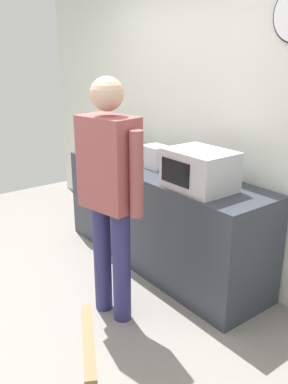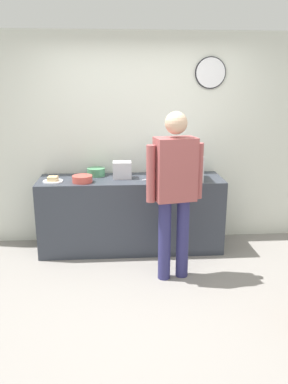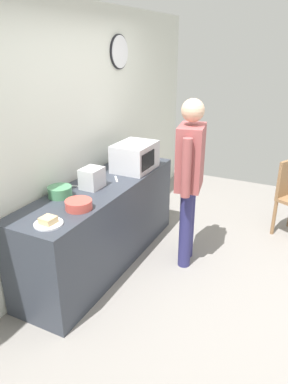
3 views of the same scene
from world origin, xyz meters
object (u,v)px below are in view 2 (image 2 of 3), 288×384
at_px(sandwich_plate, 53,180).
at_px(fork_utensil, 148,179).
at_px(toaster, 122,170).
at_px(microwave, 179,167).
at_px(salad_bowl, 96,172).
at_px(cereal_bowl, 82,179).
at_px(person_standing, 175,185).
at_px(spoon_utensil, 117,174).

distance_m(sandwich_plate, fork_utensil, 1.11).
xyz_separation_m(toaster, fork_utensil, (0.30, -0.09, -0.10)).
bearing_deg(sandwich_plate, fork_utensil, 2.02).
relative_size(microwave, toaster, 2.27).
height_order(salad_bowl, cereal_bowl, salad_bowl).
height_order(cereal_bowl, toaster, toaster).
height_order(microwave, person_standing, person_standing).
xyz_separation_m(microwave, sandwich_plate, (-1.48, -0.01, -0.13)).
relative_size(sandwich_plate, spoon_utensil, 1.34).
xyz_separation_m(microwave, toaster, (-0.67, 0.12, -0.05)).
bearing_deg(spoon_utensil, cereal_bowl, -135.66).
relative_size(salad_bowl, person_standing, 0.13).
bearing_deg(salad_bowl, person_standing, -49.07).
bearing_deg(spoon_utensil, microwave, -24.47).
height_order(salad_bowl, fork_utensil, salad_bowl).
xyz_separation_m(toaster, person_standing, (0.51, -0.82, 0.02)).
relative_size(fork_utensil, spoon_utensil, 1.00).
xyz_separation_m(microwave, cereal_bowl, (-1.13, -0.05, -0.11)).
xyz_separation_m(sandwich_plate, person_standing, (1.32, -0.69, 0.10)).
distance_m(sandwich_plate, toaster, 0.82).
distance_m(toaster, person_standing, 0.97).
xyz_separation_m(salad_bowl, fork_utensil, (0.62, -0.23, -0.04)).
xyz_separation_m(microwave, salad_bowl, (-0.99, 0.26, -0.10)).
relative_size(spoon_utensil, person_standing, 0.10).
bearing_deg(cereal_bowl, sandwich_plate, 173.17).
xyz_separation_m(microwave, spoon_utensil, (-0.74, 0.34, -0.15)).
xyz_separation_m(sandwich_plate, salad_bowl, (0.49, 0.27, 0.03)).
bearing_deg(fork_utensil, spoon_utensil, 139.97).
xyz_separation_m(sandwich_plate, cereal_bowl, (0.34, -0.04, 0.02)).
distance_m(toaster, spoon_utensil, 0.25).
relative_size(cereal_bowl, toaster, 1.05).
xyz_separation_m(toaster, spoon_utensil, (-0.06, 0.22, -0.10)).
relative_size(sandwich_plate, cereal_bowl, 0.98).
xyz_separation_m(salad_bowl, cereal_bowl, (-0.14, -0.31, -0.01)).
height_order(sandwich_plate, toaster, toaster).
bearing_deg(salad_bowl, toaster, -24.08).
height_order(toaster, fork_utensil, toaster).
xyz_separation_m(sandwich_plate, fork_utensil, (1.10, 0.04, -0.02)).
bearing_deg(person_standing, toaster, 122.16).
bearing_deg(fork_utensil, salad_bowl, 159.38).
xyz_separation_m(cereal_bowl, fork_utensil, (0.76, 0.08, -0.04)).
bearing_deg(fork_utensil, sandwich_plate, -177.98).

